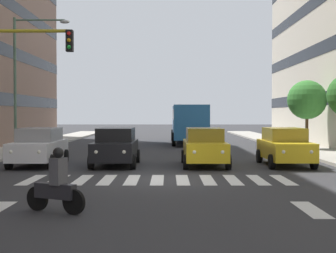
{
  "coord_description": "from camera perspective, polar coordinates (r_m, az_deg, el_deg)",
  "views": [
    {
      "loc": [
        -0.39,
        17.72,
        2.38
      ],
      "look_at": [
        -0.38,
        -5.04,
        1.78
      ],
      "focal_mm": 53.11,
      "sensor_mm": 36.0,
      "label": 1
    }
  ],
  "objects": [
    {
      "name": "ground_plane",
      "position": [
        17.88,
        -1.23,
        -6.14
      ],
      "size": [
        180.0,
        180.0,
        0.0
      ],
      "primitive_type": "plane",
      "color": "#2D2D30"
    },
    {
      "name": "crosswalk_markings",
      "position": [
        17.88,
        -1.23,
        -6.13
      ],
      "size": [
        9.45,
        2.8,
        0.01
      ],
      "color": "silver",
      "rests_on": "ground_plane"
    },
    {
      "name": "lane_arrow_0",
      "position": [
        12.94,
        16.07,
        -9.13
      ],
      "size": [
        0.5,
        2.2,
        0.01
      ],
      "primitive_type": "cube",
      "color": "silver",
      "rests_on": "ground_plane"
    },
    {
      "name": "car_0",
      "position": [
        23.27,
        13.25,
        -2.22
      ],
      "size": [
        2.02,
        4.44,
        1.72
      ],
      "color": "gold",
      "rests_on": "ground_plane"
    },
    {
      "name": "car_1",
      "position": [
        22.6,
        4.2,
        -2.29
      ],
      "size": [
        2.02,
        4.44,
        1.72
      ],
      "color": "gold",
      "rests_on": "ground_plane"
    },
    {
      "name": "car_2",
      "position": [
        22.75,
        -6.02,
        -2.27
      ],
      "size": [
        2.02,
        4.44,
        1.72
      ],
      "color": "black",
      "rests_on": "ground_plane"
    },
    {
      "name": "car_3",
      "position": [
        23.35,
        -14.58,
        -2.21
      ],
      "size": [
        2.02,
        4.44,
        1.72
      ],
      "color": "silver",
      "rests_on": "ground_plane"
    },
    {
      "name": "bus_behind_traffic",
      "position": [
        39.57,
        2.41,
        0.75
      ],
      "size": [
        2.78,
        10.5,
        3.0
      ],
      "color": "#286BAD",
      "rests_on": "ground_plane"
    },
    {
      "name": "motorcycle_with_rider",
      "position": [
        12.26,
        -12.71,
        -6.66
      ],
      "size": [
        1.57,
        0.85,
        1.57
      ],
      "color": "black",
      "rests_on": "ground_plane"
    },
    {
      "name": "street_lamp_right",
      "position": [
        29.91,
        -16.22,
        6.24
      ],
      "size": [
        3.25,
        0.28,
        7.74
      ],
      "color": "#4C6B56",
      "rests_on": "sidewalk_right"
    },
    {
      "name": "street_tree_2",
      "position": [
        32.79,
        15.66,
        2.96
      ],
      "size": [
        2.49,
        2.49,
        4.35
      ],
      "color": "#513823",
      "rests_on": "sidewalk_left"
    }
  ]
}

